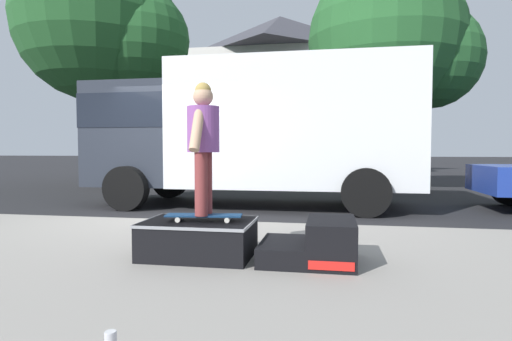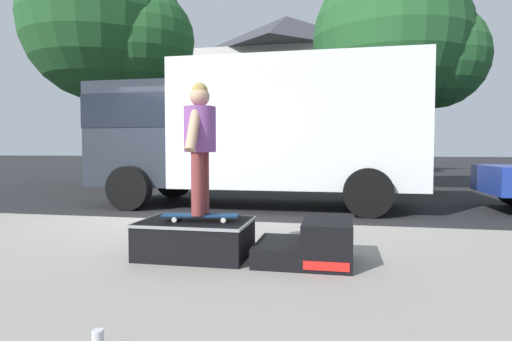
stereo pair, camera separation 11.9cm
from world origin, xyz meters
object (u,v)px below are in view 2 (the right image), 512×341
(kicker_ramp, at_px, (313,244))
(street_tree_neighbour, at_px, (400,44))
(skate_box, at_px, (196,237))
(street_tree_main, at_px, (111,28))
(skater_kid, at_px, (200,137))
(skateboard, at_px, (201,216))
(box_truck, at_px, (253,128))
(soda_can_b, at_px, (98,341))

(kicker_ramp, bearing_deg, street_tree_neighbour, 77.65)
(skate_box, bearing_deg, kicker_ramp, -0.02)
(kicker_ramp, relative_size, street_tree_main, 0.12)
(skate_box, relative_size, street_tree_main, 0.14)
(skate_box, height_order, street_tree_main, street_tree_main)
(skate_box, xyz_separation_m, skater_kid, (0.06, -0.03, 1.03))
(skater_kid, bearing_deg, street_tree_main, 124.59)
(skateboard, height_order, skater_kid, skater_kid)
(skate_box, bearing_deg, street_tree_main, 124.40)
(street_tree_main, bearing_deg, box_truck, -35.17)
(box_truck, bearing_deg, soda_can_b, -85.32)
(soda_can_b, bearing_deg, skate_box, 94.78)
(skate_box, height_order, kicker_ramp, kicker_ramp)
(skate_box, xyz_separation_m, skateboard, (0.06, -0.03, 0.23))
(kicker_ramp, height_order, street_tree_neighbour, street_tree_neighbour)
(street_tree_main, xyz_separation_m, street_tree_neighbour, (9.25, 0.21, -0.92))
(skater_kid, relative_size, street_tree_neighbour, 0.20)
(skate_box, bearing_deg, skateboard, -23.86)
(skater_kid, bearing_deg, kicker_ramp, 1.38)
(skate_box, height_order, street_tree_neighbour, street_tree_neighbour)
(soda_can_b, xyz_separation_m, street_tree_main, (-6.23, 10.93, 5.11))
(skater_kid, height_order, street_tree_main, street_tree_main)
(street_tree_main, distance_m, street_tree_neighbour, 9.29)
(skateboard, relative_size, street_tree_neighbour, 0.12)
(skateboard, height_order, soda_can_b, skateboard)
(skate_box, relative_size, soda_can_b, 8.93)
(skate_box, relative_size, skateboard, 1.41)
(kicker_ramp, relative_size, skateboard, 1.16)
(skate_box, bearing_deg, soda_can_b, -85.22)
(skater_kid, distance_m, street_tree_main, 11.47)
(kicker_ramp, xyz_separation_m, street_tree_neighbour, (1.98, 9.06, 4.07))
(soda_can_b, height_order, street_tree_neighbour, street_tree_neighbour)
(street_tree_main, height_order, street_tree_neighbour, street_tree_main)
(kicker_ramp, height_order, skater_kid, skater_kid)
(skate_box, relative_size, street_tree_neighbour, 0.17)
(soda_can_b, height_order, box_truck, box_truck)
(skater_kid, bearing_deg, skateboard, 180.00)
(skate_box, height_order, soda_can_b, skate_box)
(skateboard, xyz_separation_m, box_truck, (-0.46, 4.88, 1.15))
(soda_can_b, height_order, street_tree_main, street_tree_main)
(skate_box, relative_size, skater_kid, 0.84)
(kicker_ramp, distance_m, skateboard, 1.17)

